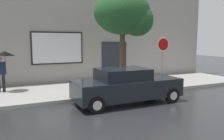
# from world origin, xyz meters

# --- Properties ---
(ground_plane) EXTENTS (60.00, 60.00, 0.00)m
(ground_plane) POSITION_xyz_m (0.00, 0.00, 0.00)
(ground_plane) COLOR #282B2D
(sidewalk) EXTENTS (20.00, 4.00, 0.15)m
(sidewalk) POSITION_xyz_m (0.00, 3.00, 0.07)
(sidewalk) COLOR #A3A099
(sidewalk) RESTS_ON ground
(building_facade) EXTENTS (20.00, 0.67, 7.00)m
(building_facade) POSITION_xyz_m (-0.00, 5.50, 3.48)
(building_facade) COLOR #9E998E
(building_facade) RESTS_ON ground
(parked_car) EXTENTS (4.58, 1.90, 1.49)m
(parked_car) POSITION_xyz_m (0.65, -0.03, 0.74)
(parked_car) COLOR black
(parked_car) RESTS_ON ground
(fire_hydrant) EXTENTS (0.30, 0.44, 0.76)m
(fire_hydrant) POSITION_xyz_m (-0.67, 1.58, 0.52)
(fire_hydrant) COLOR red
(fire_hydrant) RESTS_ON sidewalk
(pedestrian_with_umbrella) EXTENTS (0.95, 0.95, 2.00)m
(pedestrian_with_umbrella) POSITION_xyz_m (-4.06, 3.87, 1.71)
(pedestrian_with_umbrella) COLOR black
(pedestrian_with_umbrella) RESTS_ON sidewalk
(street_tree) EXTENTS (2.93, 2.49, 4.99)m
(street_tree) POSITION_xyz_m (1.61, 1.86, 3.95)
(street_tree) COLOR #4C3823
(street_tree) RESTS_ON sidewalk
(stop_sign) EXTENTS (0.76, 0.10, 2.69)m
(stop_sign) POSITION_xyz_m (3.91, 1.76, 2.05)
(stop_sign) COLOR gray
(stop_sign) RESTS_ON sidewalk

